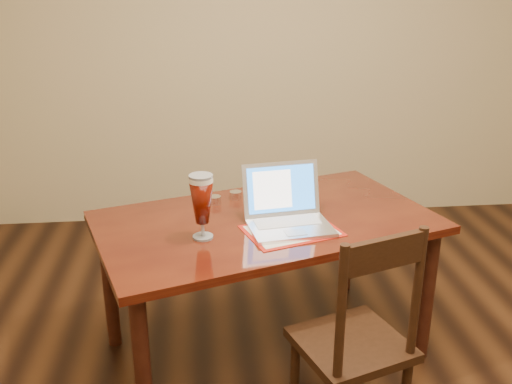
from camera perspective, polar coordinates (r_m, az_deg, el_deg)
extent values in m
cube|color=tan|center=(4.26, 3.13, 14.89)|extent=(4.50, 0.01, 2.70)
cube|color=#50190A|center=(2.67, 1.03, -3.04)|extent=(1.73, 1.30, 0.04)
cylinder|color=#33150C|center=(2.38, -11.28, -16.99)|extent=(0.07, 0.07, 0.68)
cylinder|color=#33150C|center=(2.91, 16.74, -9.82)|extent=(0.07, 0.07, 0.68)
cylinder|color=#33150C|center=(2.97, -14.44, -8.97)|extent=(0.07, 0.07, 0.68)
cylinder|color=#33150C|center=(3.41, 9.13, -4.46)|extent=(0.07, 0.07, 0.68)
cube|color=#A31A0F|center=(2.54, 3.58, -3.89)|extent=(0.47, 0.40, 0.00)
cube|color=silver|center=(2.54, 3.58, -3.85)|extent=(0.43, 0.35, 0.00)
cube|color=silver|center=(2.54, 3.48, -3.61)|extent=(0.39, 0.30, 0.02)
cube|color=silver|center=(2.58, 3.16, -2.98)|extent=(0.31, 0.15, 0.00)
cube|color=silver|center=(2.47, 3.97, -4.06)|extent=(0.10, 0.08, 0.00)
cube|color=silver|center=(2.63, 2.53, 0.32)|extent=(0.37, 0.12, 0.24)
cube|color=blue|center=(2.62, 2.57, 0.31)|extent=(0.32, 0.10, 0.20)
cube|color=white|center=(2.61, 1.66, 0.23)|extent=(0.18, 0.07, 0.17)
cylinder|color=silver|center=(2.48, -5.32, -4.48)|extent=(0.09, 0.09, 0.01)
cylinder|color=silver|center=(2.46, -5.35, -3.71)|extent=(0.02, 0.02, 0.06)
cylinder|color=beige|center=(2.38, -5.53, 1.24)|extent=(0.10, 0.10, 0.02)
cylinder|color=silver|center=(2.38, -5.54, 1.58)|extent=(0.10, 0.10, 0.01)
cylinder|color=silver|center=(2.83, -4.14, -0.80)|extent=(0.06, 0.06, 0.04)
cylinder|color=silver|center=(2.89, -2.05, -0.32)|extent=(0.06, 0.06, 0.04)
cube|color=black|center=(2.37, 9.49, -14.80)|extent=(0.51, 0.50, 0.04)
cylinder|color=black|center=(2.53, 3.89, -18.02)|extent=(0.04, 0.04, 0.40)
cylinder|color=black|center=(2.67, 10.34, -15.93)|extent=(0.04, 0.04, 0.40)
cylinder|color=black|center=(2.03, 8.50, -11.86)|extent=(0.03, 0.03, 0.52)
cylinder|color=black|center=(2.20, 15.79, -9.60)|extent=(0.03, 0.03, 0.52)
cube|color=black|center=(2.02, 12.73, -6.00)|extent=(0.32, 0.13, 0.12)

